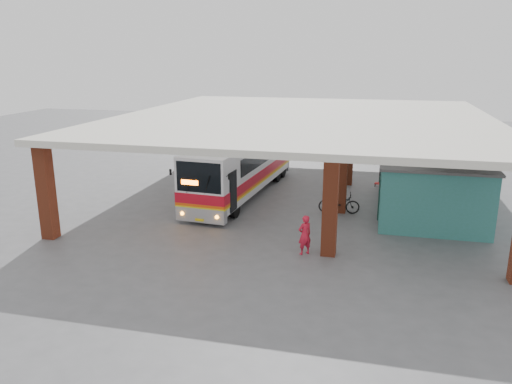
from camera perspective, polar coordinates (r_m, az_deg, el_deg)
The scene contains 8 objects.
ground at distance 24.42m, azimuth 1.93°, elevation -3.86°, with size 90.00×90.00×0.00m, color #515154.
brick_columns at distance 28.38m, azimuth 6.89°, elevation 3.36°, with size 20.10×21.60×4.35m.
canopy_roof at distance 29.58m, azimuth 5.59°, elevation 8.46°, with size 21.00×23.00×0.30m, color beige.
shop_building at distance 27.50m, azimuth 19.22°, elevation 0.89°, with size 5.20×8.20×3.11m.
coach_bus at distance 29.33m, azimuth -1.60°, elevation 3.07°, with size 3.55×12.45×3.58m.
motorcycle at distance 26.48m, azimuth 9.47°, elevation -1.24°, with size 0.74×2.13×1.12m, color black.
pedestrian at distance 20.85m, azimuth 5.59°, elevation -4.90°, with size 0.62×0.41×1.70m, color red.
red_chair at distance 32.33m, azimuth 13.95°, elevation 1.18°, with size 0.46×0.46×0.76m.
Camera 1 is at (4.67, -22.56, 8.09)m, focal length 35.00 mm.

